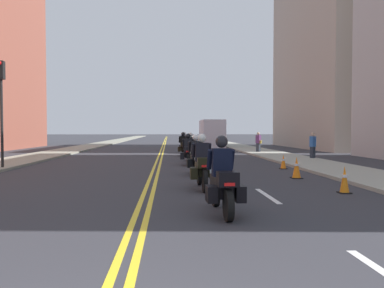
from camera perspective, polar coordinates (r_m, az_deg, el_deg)
name	(u,v)px	position (r m, az deg, el deg)	size (l,w,h in m)	color
ground_plane	(164,144)	(50.29, -4.06, -0.02)	(264.00, 264.00, 0.00)	#303036
sidewalk_left	(102,144)	(50.99, -12.94, 0.03)	(2.99, 144.00, 0.12)	gray
sidewalk_right	(225,144)	(50.81, 4.84, 0.07)	(2.99, 144.00, 0.12)	#97988B
centreline_yellow_inner	(163,144)	(50.29, -4.20, -0.01)	(0.12, 132.00, 0.01)	yellow
centreline_yellow_outer	(165,144)	(50.29, -3.93, -0.01)	(0.12, 132.00, 0.01)	yellow
lane_dashes_white	(201,152)	(31.42, 1.37, -1.20)	(0.14, 56.40, 0.01)	silver
building_right_1	(329,43)	(42.35, 19.24, 13.64)	(6.36, 17.86, 20.77)	#AC9D8E
motorcycle_0	(222,183)	(8.17, 4.44, -5.66)	(0.78, 2.17, 1.64)	black
motorcycle_1	(202,166)	(11.64, 1.50, -3.28)	(0.77, 2.28, 1.64)	black
motorcycle_2	(196,158)	(15.38, 0.59, -2.08)	(0.77, 2.20, 1.59)	black
motorcycle_3	(188,152)	(19.78, -0.58, -1.21)	(0.78, 2.14, 1.59)	black
motorcycle_4	(190,149)	(22.80, -0.23, -0.77)	(0.78, 2.29, 1.63)	black
motorcycle_5	(183,147)	(26.56, -1.29, -0.38)	(0.77, 2.15, 1.64)	black
motorcycle_6	(184,145)	(30.32, -1.15, -0.07)	(0.78, 2.17, 1.64)	black
traffic_cone_0	(345,180)	(11.69, 21.26, -4.85)	(0.32, 0.32, 0.76)	black
traffic_cone_1	(297,168)	(14.74, 14.94, -3.34)	(0.38, 0.38, 0.78)	black
traffic_cone_2	(283,162)	(18.25, 13.12, -2.53)	(0.32, 0.32, 0.65)	black
traffic_light_near	(1,95)	(19.27, -25.95, 6.46)	(0.28, 0.38, 4.79)	black
pedestrian_1	(258,142)	(30.32, 9.61, 0.24)	(0.41, 0.48, 1.62)	#272C37
pedestrian_2	(313,146)	(24.22, 17.12, -0.25)	(0.42, 0.39, 1.63)	#262D39
parked_truck	(211,135)	(40.59, 2.81, 1.31)	(2.20, 6.50, 2.80)	#BFB1D3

